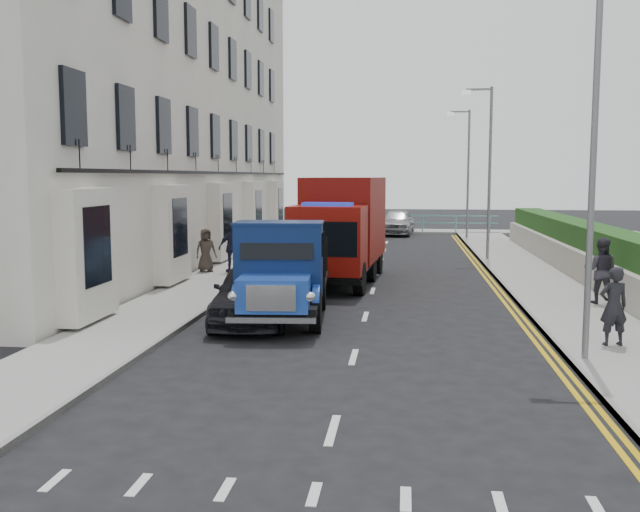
{
  "coord_description": "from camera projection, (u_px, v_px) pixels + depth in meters",
  "views": [
    {
      "loc": [
        0.95,
        -15.41,
        3.48
      ],
      "look_at": [
        -1.24,
        2.91,
        1.4
      ],
      "focal_mm": 40.0,
      "sensor_mm": 36.0,
      "label": 1
    }
  ],
  "objects": [
    {
      "name": "ground",
      "position": [
        360.0,
        334.0,
        15.71
      ],
      "size": [
        120.0,
        120.0,
        0.0
      ],
      "primitive_type": "plane",
      "color": "black",
      "rests_on": "ground"
    },
    {
      "name": "pavement_west",
      "position": [
        230.0,
        273.0,
        25.2
      ],
      "size": [
        2.4,
        38.0,
        0.12
      ],
      "primitive_type": "cube",
      "color": "gray",
      "rests_on": "ground"
    },
    {
      "name": "pavement_east",
      "position": [
        534.0,
        278.0,
        23.95
      ],
      "size": [
        2.6,
        38.0,
        0.12
      ],
      "primitive_type": "cube",
      "color": "gray",
      "rests_on": "ground"
    },
    {
      "name": "promenade",
      "position": [
        390.0,
        231.0,
        44.31
      ],
      "size": [
        30.0,
        2.5,
        0.12
      ],
      "primitive_type": "cube",
      "color": "gray",
      "rests_on": "ground"
    },
    {
      "name": "sea_plane",
      "position": [
        396.0,
        209.0,
        74.91
      ],
      "size": [
        120.0,
        120.0,
        0.0
      ],
      "primitive_type": "plane",
      "color": "slate",
      "rests_on": "ground"
    },
    {
      "name": "terrace_west",
      "position": [
        148.0,
        84.0,
        28.85
      ],
      "size": [
        6.31,
        30.2,
        14.25
      ],
      "color": "silver",
      "rests_on": "ground"
    },
    {
      "name": "garden_east",
      "position": [
        594.0,
        254.0,
        23.63
      ],
      "size": [
        1.45,
        28.0,
        1.75
      ],
      "color": "#B2AD9E",
      "rests_on": "ground"
    },
    {
      "name": "seafront_railing",
      "position": [
        389.0,
        224.0,
        43.47
      ],
      "size": [
        13.0,
        0.08,
        1.11
      ],
      "color": "#59B2A5",
      "rests_on": "ground"
    },
    {
      "name": "lamp_near",
      "position": [
        587.0,
        147.0,
        12.79
      ],
      "size": [
        1.23,
        0.18,
        7.0
      ],
      "color": "slate",
      "rests_on": "ground"
    },
    {
      "name": "lamp_mid",
      "position": [
        487.0,
        163.0,
        28.58
      ],
      "size": [
        1.23,
        0.18,
        7.0
      ],
      "color": "slate",
      "rests_on": "ground"
    },
    {
      "name": "lamp_far",
      "position": [
        466.0,
        166.0,
        38.45
      ],
      "size": [
        1.23,
        0.18,
        7.0
      ],
      "color": "slate",
      "rests_on": "ground"
    },
    {
      "name": "bedford_lorry",
      "position": [
        280.0,
        278.0,
        16.64
      ],
      "size": [
        2.37,
        5.2,
        2.39
      ],
      "rotation": [
        0.0,
        0.0,
        0.08
      ],
      "color": "black",
      "rests_on": "ground"
    },
    {
      "name": "red_lorry",
      "position": [
        342.0,
        227.0,
        23.35
      ],
      "size": [
        2.66,
        6.67,
        3.42
      ],
      "rotation": [
        0.0,
        0.0,
        -0.07
      ],
      "color": "black",
      "rests_on": "ground"
    },
    {
      "name": "parked_car_front",
      "position": [
        254.0,
        292.0,
        16.92
      ],
      "size": [
        2.04,
        4.4,
        1.46
      ],
      "primitive_type": "imported",
      "rotation": [
        0.0,
        0.0,
        0.08
      ],
      "color": "black",
      "rests_on": "ground"
    },
    {
      "name": "parked_car_mid",
      "position": [
        296.0,
        261.0,
        23.44
      ],
      "size": [
        1.73,
        4.21,
        1.36
      ],
      "primitive_type": "imported",
      "rotation": [
        0.0,
        0.0,
        -0.07
      ],
      "color": "#5381B3",
      "rests_on": "ground"
    },
    {
      "name": "parked_car_rear",
      "position": [
        313.0,
        245.0,
        27.77
      ],
      "size": [
        2.5,
        5.48,
        1.55
      ],
      "primitive_type": "imported",
      "rotation": [
        0.0,
        0.0,
        -0.06
      ],
      "color": "silver",
      "rests_on": "ground"
    },
    {
      "name": "seafront_car_left",
      "position": [
        336.0,
        225.0,
        38.86
      ],
      "size": [
        4.34,
        6.27,
        1.59
      ],
      "primitive_type": "imported",
      "rotation": [
        0.0,
        0.0,
        2.81
      ],
      "color": "black",
      "rests_on": "ground"
    },
    {
      "name": "seafront_car_right",
      "position": [
        397.0,
        222.0,
        42.2
      ],
      "size": [
        2.17,
        4.58,
        1.51
      ],
      "primitive_type": "imported",
      "rotation": [
        0.0,
        0.0,
        -0.09
      ],
      "color": "#A2A2A6",
      "rests_on": "ground"
    },
    {
      "name": "pedestrian_east_near",
      "position": [
        614.0,
        306.0,
        14.12
      ],
      "size": [
        0.64,
        0.49,
        1.58
      ],
      "primitive_type": "imported",
      "rotation": [
        0.0,
        0.0,
        3.36
      ],
      "color": "black",
      "rests_on": "pavement_east"
    },
    {
      "name": "pedestrian_east_far",
      "position": [
        601.0,
        271.0,
        18.78
      ],
      "size": [
        1.01,
        0.9,
        1.75
      ],
      "primitive_type": "imported",
      "rotation": [
        0.0,
        0.0,
        2.82
      ],
      "color": "#2F2C36",
      "rests_on": "pavement_east"
    },
    {
      "name": "pedestrian_west_near",
      "position": [
        233.0,
        247.0,
        24.83
      ],
      "size": [
        1.09,
        0.94,
        1.75
      ],
      "primitive_type": "imported",
      "rotation": [
        0.0,
        0.0,
        3.75
      ],
      "color": "#1C1D32",
      "rests_on": "pavement_west"
    },
    {
      "name": "pedestrian_west_far",
      "position": [
        206.0,
        250.0,
        25.02
      ],
      "size": [
        0.89,
        0.82,
        1.52
      ],
      "primitive_type": "imported",
      "rotation": [
        0.0,
        0.0,
        0.6
      ],
      "color": "#392F29",
      "rests_on": "pavement_west"
    }
  ]
}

